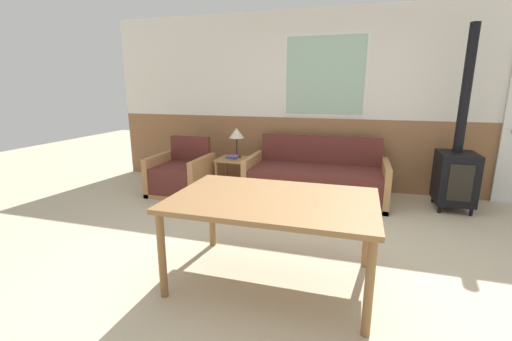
% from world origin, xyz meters
% --- Properties ---
extents(ground_plane, '(16.00, 16.00, 0.00)m').
position_xyz_m(ground_plane, '(0.00, 0.00, 0.00)').
color(ground_plane, beige).
extents(wall_back, '(7.20, 0.09, 2.70)m').
position_xyz_m(wall_back, '(-0.00, 2.63, 1.37)').
color(wall_back, '#8E603D').
rests_on(wall_back, ground_plane).
extents(couch, '(1.95, 0.90, 0.86)m').
position_xyz_m(couch, '(-0.06, 1.99, 0.26)').
color(couch, '#B27F4C').
rests_on(couch, ground_plane).
extents(armchair, '(0.80, 0.80, 0.82)m').
position_xyz_m(armchair, '(-2.04, 1.66, 0.26)').
color(armchair, '#B27F4C').
rests_on(armchair, ground_plane).
extents(side_table, '(0.48, 0.48, 0.50)m').
position_xyz_m(side_table, '(-1.34, 2.05, 0.41)').
color(side_table, '#B27F4C').
rests_on(side_table, ground_plane).
extents(table_lamp, '(0.23, 0.23, 0.46)m').
position_xyz_m(table_lamp, '(-1.31, 2.13, 0.87)').
color(table_lamp, '#262628').
rests_on(table_lamp, side_table).
extents(book_stack, '(0.19, 0.16, 0.06)m').
position_xyz_m(book_stack, '(-1.32, 1.96, 0.53)').
color(book_stack, gold).
rests_on(book_stack, side_table).
extents(dining_table, '(1.60, 1.04, 0.72)m').
position_xyz_m(dining_table, '(-0.12, -0.30, 0.66)').
color(dining_table, olive).
rests_on(dining_table, ground_plane).
extents(wood_stove, '(0.45, 0.56, 2.32)m').
position_xyz_m(wood_stove, '(1.72, 2.06, 0.56)').
color(wood_stove, black).
rests_on(wood_stove, ground_plane).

